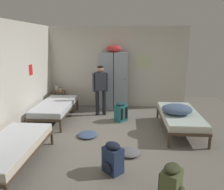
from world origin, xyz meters
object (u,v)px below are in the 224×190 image
object	(u,v)px
backpack_navy	(112,159)
clothes_pile_grey	(130,152)
bed_left_rear	(55,107)
backpack_olive	(172,183)
locker_bank	(114,80)
bedding_heap	(177,109)
clothes_pile_denim	(88,135)
bed_left_front	(10,148)
shelf_unit	(59,97)
water_bottle	(56,88)
bed_right	(180,117)
backpack_teal	(121,112)
lotion_bottle	(60,89)
person_traveler	(101,86)

from	to	relation	value
backpack_navy	clothes_pile_grey	world-z (taller)	backpack_navy
bed_left_rear	backpack_olive	xyz separation A→B (m)	(2.70, -3.11, -0.12)
locker_bank	clothes_pile_grey	size ratio (longest dim) A/B	4.60
bedding_heap	clothes_pile_denim	world-z (taller)	bedding_heap
bed_left_front	shelf_unit	bearing A→B (deg)	93.95
clothes_pile_grey	backpack_navy	bearing A→B (deg)	-115.46
bedding_heap	water_bottle	bearing A→B (deg)	152.15
locker_bank	backpack_navy	distance (m)	3.73
bedding_heap	backpack_navy	bearing A→B (deg)	-128.84
bed_right	clothes_pile_denim	world-z (taller)	bed_right
shelf_unit	backpack_olive	distance (m)	5.18
bed_left_front	clothes_pile_denim	size ratio (longest dim) A/B	3.98
bed_left_rear	backpack_teal	bearing A→B (deg)	0.06
bed_left_rear	clothes_pile_grey	distance (m)	2.84
bed_left_front	lotion_bottle	world-z (taller)	lotion_bottle
locker_bank	lotion_bottle	size ratio (longest dim) A/B	15.10
clothes_pile_grey	water_bottle	bearing A→B (deg)	128.88
person_traveler	lotion_bottle	size ratio (longest dim) A/B	11.00
person_traveler	backpack_teal	xyz separation A→B (m)	(0.62, -0.46, -0.65)
shelf_unit	backpack_navy	size ratio (longest dim) A/B	1.04
bed_left_front	water_bottle	bearing A→B (deg)	95.18
shelf_unit	bedding_heap	distance (m)	3.97
shelf_unit	backpack_teal	world-z (taller)	shelf_unit
lotion_bottle	backpack_navy	distance (m)	4.14
locker_bank	shelf_unit	world-z (taller)	locker_bank
bed_left_front	person_traveler	xyz separation A→B (m)	(1.25, 2.94, 0.53)
locker_bank	clothes_pile_denim	size ratio (longest dim) A/B	4.34
bed_left_front	backpack_olive	bearing A→B (deg)	-13.26
bed_left_rear	clothes_pile_denim	bearing A→B (deg)	-44.14
water_bottle	clothes_pile_grey	bearing A→B (deg)	-51.12
bedding_heap	person_traveler	distance (m)	2.34
locker_bank	water_bottle	size ratio (longest dim) A/B	9.21
bed_right	person_traveler	xyz separation A→B (m)	(-2.11, 1.07, 0.53)
bed_right	backpack_navy	size ratio (longest dim) A/B	3.45
water_bottle	clothes_pile_grey	xyz separation A→B (m)	(2.45, -3.03, -0.62)
bed_right	water_bottle	world-z (taller)	water_bottle
bedding_heap	backpack_olive	distance (m)	2.47
backpack_olive	person_traveler	bearing A→B (deg)	112.06
bed_left_rear	water_bottle	bearing A→B (deg)	105.75
backpack_navy	clothes_pile_denim	size ratio (longest dim) A/B	1.15
shelf_unit	person_traveler	distance (m)	1.74
bed_left_front	clothes_pile_grey	size ratio (longest dim) A/B	4.22
locker_bank	bed_right	distance (m)	2.55
clothes_pile_grey	bed_left_rear	bearing A→B (deg)	138.62
locker_bank	backpack_olive	xyz separation A→B (m)	(1.09, -4.26, -0.71)
bed_left_rear	backpack_teal	world-z (taller)	backpack_teal
water_bottle	backpack_olive	world-z (taller)	water_bottle
shelf_unit	bed_right	distance (m)	4.02
locker_bank	clothes_pile_grey	xyz separation A→B (m)	(0.51, -3.02, -0.92)
shelf_unit	backpack_teal	bearing A→B (deg)	-28.41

